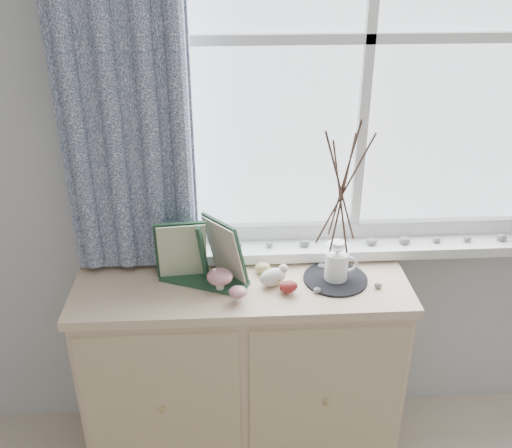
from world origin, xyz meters
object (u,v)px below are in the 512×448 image
sideboard (243,371)px  botanical_book (203,256)px  toadstool_cluster (224,281)px  twig_pitcher (342,188)px

sideboard → botanical_book: 0.57m
toadstool_cluster → twig_pitcher: size_ratio=0.23×
toadstool_cluster → sideboard: bearing=53.4°
botanical_book → toadstool_cluster: (0.07, -0.05, -0.08)m
sideboard → toadstool_cluster: bearing=-126.6°
sideboard → toadstool_cluster: 0.49m
botanical_book → toadstool_cluster: bearing=-11.0°
botanical_book → toadstool_cluster: botanical_book is taller
botanical_book → toadstool_cluster: 0.11m
sideboard → twig_pitcher: (0.34, -0.02, 0.79)m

